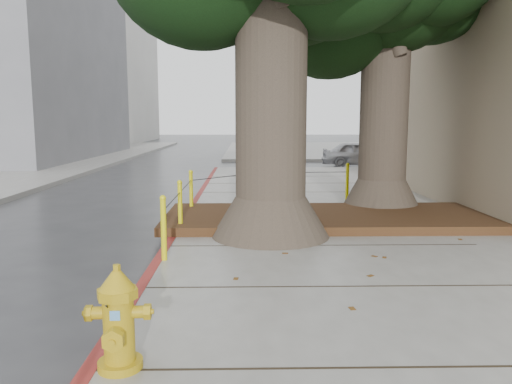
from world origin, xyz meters
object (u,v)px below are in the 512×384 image
at_px(car_silver, 360,154).
at_px(car_red, 449,150).
at_px(fire_hydrant, 118,319).
at_px(car_dark, 17,153).

xyz_separation_m(car_silver, car_red, (5.29, 2.73, 0.02)).
bearing_deg(fire_hydrant, car_dark, 113.40).
height_order(fire_hydrant, car_dark, car_dark).
bearing_deg(fire_hydrant, car_silver, 69.04).
height_order(fire_hydrant, car_red, car_red).
xyz_separation_m(fire_hydrant, car_dark, (-9.82, 19.95, 0.06)).
distance_m(car_red, car_dark, 21.49).
relative_size(fire_hydrant, car_silver, 0.25).
relative_size(car_silver, car_dark, 0.80).
relative_size(car_silver, car_red, 0.93).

